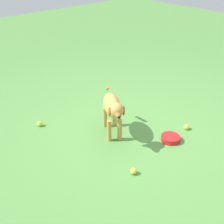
% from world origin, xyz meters
% --- Properties ---
extents(ground, '(14.00, 14.00, 0.00)m').
position_xyz_m(ground, '(0.00, 0.00, 0.00)').
color(ground, '#548C42').
extents(dog, '(0.47, 0.70, 0.54)m').
position_xyz_m(dog, '(-0.25, 0.14, 0.36)').
color(dog, '#C69347').
rests_on(dog, ground).
extents(tennis_ball_0, '(0.07, 0.07, 0.07)m').
position_xyz_m(tennis_ball_0, '(-0.79, 0.89, 0.03)').
color(tennis_ball_0, '#CAD934').
rests_on(tennis_ball_0, ground).
extents(tennis_ball_1, '(0.07, 0.07, 0.07)m').
position_xyz_m(tennis_ball_1, '(-0.56, -0.52, 0.03)').
color(tennis_ball_1, '#D2DE3C').
rests_on(tennis_ball_1, ground).
extents(tennis_ball_2, '(0.07, 0.07, 0.07)m').
position_xyz_m(tennis_ball_2, '(0.50, -0.37, 0.03)').
color(tennis_ball_2, '#C6DF40').
rests_on(tennis_ball_2, ground).
extents(water_bowl, '(0.22, 0.22, 0.06)m').
position_xyz_m(water_bowl, '(0.16, -0.39, 0.03)').
color(water_bowl, red).
rests_on(water_bowl, ground).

